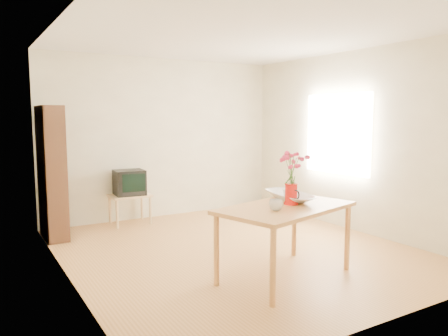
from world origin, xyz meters
TOP-DOWN VIEW (x-y plane):
  - room at (0.03, 0.00)m, footprint 4.50×4.50m
  - table at (-0.07, -1.04)m, footprint 1.59×1.16m
  - tv_stand at (-0.70, 1.97)m, footprint 0.60×0.45m
  - bookshelf at (-1.85, 1.75)m, footprint 0.28×0.70m
  - pitcher at (0.03, -1.01)m, footprint 0.15×0.22m
  - flowers at (0.03, -1.01)m, footprint 0.25×0.25m
  - mug at (-0.29, -1.16)m, footprint 0.18×0.18m
  - bowl at (0.17, -0.81)m, footprint 0.57×0.57m
  - teacup_a at (0.13, -0.81)m, footprint 0.10×0.10m
  - teacup_b at (0.21, -0.79)m, footprint 0.08×0.08m
  - television at (-0.70, 1.98)m, footprint 0.47×0.44m

SIDE VIEW (x-z plane):
  - tv_stand at x=-0.70m, z-range 0.16..0.62m
  - television at x=-0.70m, z-range 0.46..0.85m
  - table at x=-0.07m, z-range 0.29..1.04m
  - mug at x=-0.29m, z-range 0.75..0.86m
  - bookshelf at x=-1.85m, z-range -0.06..1.74m
  - pitcher at x=0.03m, z-range 0.74..0.96m
  - teacup_b at x=0.21m, z-range 0.90..0.97m
  - teacup_a at x=0.13m, z-range 0.90..0.97m
  - bowl at x=0.17m, z-range 0.75..1.22m
  - flowers at x=0.03m, z-range 0.96..1.32m
  - room at x=0.03m, z-range -0.95..3.55m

